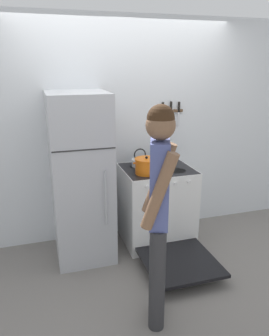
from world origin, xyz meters
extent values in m
plane|color=slate|center=(0.00, 0.00, 0.00)|extent=(14.00, 14.00, 0.00)
cube|color=silver|center=(0.00, 0.03, 1.27)|extent=(10.00, 0.06, 2.55)
cube|color=#B7BABF|center=(-0.57, -0.36, 0.89)|extent=(0.60, 0.71, 1.77)
cube|color=#2D2D2D|center=(-0.57, -0.71, 1.28)|extent=(0.59, 0.01, 0.01)
cylinder|color=#B2B5BA|center=(-0.38, -0.73, 0.78)|extent=(0.02, 0.02, 0.57)
cube|color=white|center=(0.30, -0.33, 0.45)|extent=(0.79, 0.66, 0.90)
cube|color=black|center=(0.30, -0.33, 0.89)|extent=(0.77, 0.65, 0.02)
cube|color=black|center=(0.30, -0.63, 0.44)|extent=(0.69, 0.05, 0.68)
cylinder|color=black|center=(0.12, -0.46, 0.90)|extent=(0.21, 0.21, 0.01)
cylinder|color=black|center=(0.48, -0.46, 0.90)|extent=(0.21, 0.21, 0.01)
cylinder|color=black|center=(0.12, -0.20, 0.90)|extent=(0.21, 0.21, 0.01)
cylinder|color=black|center=(0.48, -0.20, 0.90)|extent=(0.21, 0.21, 0.01)
cylinder|color=silver|center=(0.06, -0.67, 0.83)|extent=(0.04, 0.02, 0.04)
cylinder|color=silver|center=(0.22, -0.67, 0.83)|extent=(0.04, 0.02, 0.04)
cylinder|color=silver|center=(0.38, -0.67, 0.83)|extent=(0.04, 0.02, 0.04)
cylinder|color=silver|center=(0.54, -0.67, 0.83)|extent=(0.04, 0.02, 0.04)
cube|color=black|center=(0.30, -1.02, 0.12)|extent=(0.73, 0.72, 0.04)
cube|color=#99999E|center=(0.30, -0.41, 0.41)|extent=(0.65, 0.36, 0.01)
cylinder|color=orange|center=(0.12, -0.46, 0.98)|extent=(0.24, 0.24, 0.15)
cylinder|color=orange|center=(0.12, -0.46, 1.06)|extent=(0.25, 0.25, 0.02)
sphere|color=black|center=(0.12, -0.46, 1.08)|extent=(0.03, 0.03, 0.03)
cylinder|color=orange|center=(-0.01, -0.46, 1.03)|extent=(0.03, 0.02, 0.02)
cylinder|color=orange|center=(0.26, -0.46, 1.03)|extent=(0.03, 0.02, 0.02)
cylinder|color=silver|center=(0.14, -0.20, 0.94)|extent=(0.19, 0.19, 0.08)
cone|color=silver|center=(0.14, -0.20, 1.00)|extent=(0.18, 0.18, 0.02)
sphere|color=black|center=(0.14, -0.20, 1.02)|extent=(0.02, 0.02, 0.02)
cone|color=silver|center=(0.22, -0.20, 0.95)|extent=(0.10, 0.03, 0.09)
torus|color=black|center=(0.14, -0.20, 1.04)|extent=(0.14, 0.01, 0.14)
cylinder|color=silver|center=(0.50, -0.19, 0.97)|extent=(0.09, 0.09, 0.14)
cylinder|color=#9E7547|center=(0.51, -0.20, 1.02)|extent=(0.01, 0.05, 0.18)
cylinder|color=#232326|center=(0.48, -0.19, 1.03)|extent=(0.03, 0.02, 0.19)
cylinder|color=#B2B5BA|center=(0.50, -0.19, 1.05)|extent=(0.05, 0.04, 0.24)
cylinder|color=#4C4C51|center=(0.48, -0.21, 1.05)|extent=(0.02, 0.03, 0.24)
cylinder|color=#2D2D30|center=(-0.18, -1.63, 0.43)|extent=(0.13, 0.13, 0.87)
cylinder|color=#2D2D30|center=(-0.12, -1.47, 0.43)|extent=(0.13, 0.13, 0.87)
cube|color=#4C5693|center=(-0.15, -1.55, 1.19)|extent=(0.21, 0.28, 0.65)
cylinder|color=brown|center=(-0.20, -1.68, 1.19)|extent=(0.28, 0.17, 0.58)
cylinder|color=brown|center=(-0.11, -1.43, 1.19)|extent=(0.28, 0.17, 0.58)
sphere|color=brown|center=(-0.15, -1.55, 1.63)|extent=(0.21, 0.21, 0.21)
sphere|color=#382314|center=(-0.15, -1.55, 1.68)|extent=(0.19, 0.19, 0.19)
cube|color=brown|center=(0.57, -0.01, 1.50)|extent=(0.31, 0.02, 0.03)
cube|color=silver|center=(0.47, -0.02, 1.40)|extent=(0.02, 0.00, 0.19)
cube|color=black|center=(0.47, -0.02, 1.55)|extent=(0.02, 0.02, 0.11)
cube|color=silver|center=(0.57, -0.02, 1.38)|extent=(0.03, 0.00, 0.22)
cube|color=black|center=(0.57, -0.02, 1.55)|extent=(0.02, 0.02, 0.11)
cube|color=silver|center=(0.68, -0.02, 1.40)|extent=(0.03, 0.00, 0.19)
cube|color=black|center=(0.68, -0.02, 1.55)|extent=(0.02, 0.02, 0.11)
camera|label=1|loc=(-0.97, -3.63, 2.03)|focal=35.00mm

